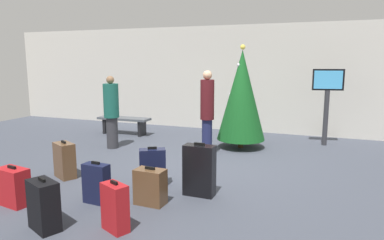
# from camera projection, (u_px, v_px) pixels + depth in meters

# --- Properties ---
(ground_plane) EXTENTS (16.00, 16.00, 0.00)m
(ground_plane) POSITION_uv_depth(u_px,v_px,m) (198.00, 162.00, 7.16)
(ground_plane) COLOR #424754
(back_wall) EXTENTS (16.00, 0.20, 3.07)m
(back_wall) POSITION_uv_depth(u_px,v_px,m) (240.00, 79.00, 10.26)
(back_wall) COLOR beige
(back_wall) RESTS_ON ground_plane
(holiday_tree) EXTENTS (1.13, 1.13, 2.42)m
(holiday_tree) POSITION_uv_depth(u_px,v_px,m) (242.00, 95.00, 8.21)
(holiday_tree) COLOR #4C3319
(holiday_tree) RESTS_ON ground_plane
(flight_info_kiosk) EXTENTS (0.72, 0.22, 1.86)m
(flight_info_kiosk) POSITION_uv_depth(u_px,v_px,m) (327.00, 94.00, 8.45)
(flight_info_kiosk) COLOR #333338
(flight_info_kiosk) RESTS_ON ground_plane
(waiting_bench) EXTENTS (1.51, 0.44, 0.48)m
(waiting_bench) POSITION_uv_depth(u_px,v_px,m) (124.00, 122.00, 9.87)
(waiting_bench) COLOR #4C5159
(waiting_bench) RESTS_ON ground_plane
(traveller_0) EXTENTS (0.45, 0.45, 1.71)m
(traveller_0) POSITION_uv_depth(u_px,v_px,m) (111.00, 111.00, 8.22)
(traveller_0) COLOR #333338
(traveller_0) RESTS_ON ground_plane
(traveller_1) EXTENTS (0.32, 0.32, 1.85)m
(traveller_1) POSITION_uv_depth(u_px,v_px,m) (207.00, 111.00, 7.56)
(traveller_1) COLOR #1E234C
(traveller_1) RESTS_ON ground_plane
(suitcase_0) EXTENTS (0.49, 0.42, 0.67)m
(suitcase_0) POSITION_uv_depth(u_px,v_px,m) (65.00, 160.00, 6.20)
(suitcase_0) COLOR brown
(suitcase_0) RESTS_ON ground_plane
(suitcase_1) EXTENTS (0.50, 0.40, 0.66)m
(suitcase_1) POSITION_uv_depth(u_px,v_px,m) (44.00, 205.00, 4.27)
(suitcase_1) COLOR black
(suitcase_1) RESTS_ON ground_plane
(suitcase_2) EXTENTS (0.48, 0.40, 0.66)m
(suitcase_2) POSITION_uv_depth(u_px,v_px,m) (153.00, 167.00, 5.78)
(suitcase_2) COLOR #141938
(suitcase_2) RESTS_ON ground_plane
(suitcase_3) EXTENTS (0.51, 0.33, 0.58)m
(suitcase_3) POSITION_uv_depth(u_px,v_px,m) (13.00, 187.00, 5.02)
(suitcase_3) COLOR #B2191E
(suitcase_3) RESTS_ON ground_plane
(suitcase_4) EXTENTS (0.40, 0.21, 0.62)m
(suitcase_4) POSITION_uv_depth(u_px,v_px,m) (96.00, 183.00, 5.09)
(suitcase_4) COLOR #141938
(suitcase_4) RESTS_ON ground_plane
(suitcase_5) EXTENTS (0.40, 0.32, 0.63)m
(suitcase_5) POSITION_uv_depth(u_px,v_px,m) (115.00, 207.00, 4.25)
(suitcase_5) COLOR #B2191E
(suitcase_5) RESTS_ON ground_plane
(suitcase_6) EXTENTS (0.48, 0.23, 0.83)m
(suitcase_6) POSITION_uv_depth(u_px,v_px,m) (199.00, 170.00, 5.36)
(suitcase_6) COLOR black
(suitcase_6) RESTS_ON ground_plane
(suitcase_7) EXTENTS (0.45, 0.28, 0.56)m
(suitcase_7) POSITION_uv_depth(u_px,v_px,m) (150.00, 187.00, 5.05)
(suitcase_7) COLOR brown
(suitcase_7) RESTS_ON ground_plane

